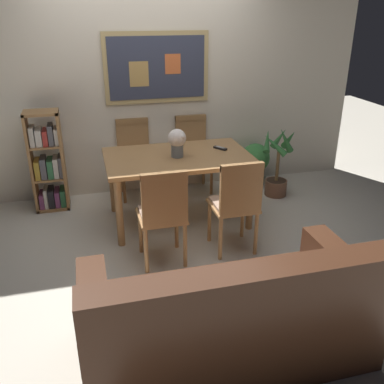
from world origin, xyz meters
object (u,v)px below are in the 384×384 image
dining_chair_near_left (163,210)px  flower_vase (177,141)px  dining_chair_far_right (193,147)px  dining_table (178,164)px  leather_couch (228,319)px  tv_remote (220,148)px  dining_chair_far_left (134,151)px  potted_palm (277,168)px  bookshelf (49,165)px  dining_chair_near_right (237,200)px  potted_ivy (255,162)px

dining_chair_near_left → flower_vase: bearing=68.5°
dining_chair_near_left → flower_vase: size_ratio=3.21×
dining_chair_far_right → dining_table: bearing=-114.5°
leather_couch → tv_remote: 2.21m
dining_chair_far_left → potted_palm: 1.71m
bookshelf → flower_vase: 1.52m
dining_chair_near_left → potted_palm: bearing=35.4°
leather_couch → dining_table: bearing=86.1°
dining_chair_far_left → tv_remote: 1.12m
dining_table → potted_palm: bearing=14.3°
flower_vase → dining_chair_far_left: bearing=111.4°
dining_chair_far_left → leather_couch: dining_chair_far_left is taller
dining_chair_far_left → dining_chair_near_right: 1.74m
tv_remote → dining_chair_near_left: bearing=-131.6°
bookshelf → flower_vase: bearing=-27.7°
leather_couch → potted_ivy: leather_couch is taller
potted_palm → bookshelf: bearing=172.9°
dining_chair_far_right → potted_palm: bearing=-27.0°
dining_chair_near_left → tv_remote: dining_chair_near_left is taller
potted_palm → tv_remote: 0.92m
potted_ivy → dining_chair_far_left: bearing=176.3°
leather_couch → potted_ivy: bearing=64.3°
dining_chair_near_right → dining_chair_near_left: same height
dining_table → dining_chair_far_left: dining_chair_far_left is taller
dining_chair_near_right → flower_vase: bearing=116.3°
dining_chair_near_right → flower_vase: 0.90m
dining_chair_far_left → leather_couch: size_ratio=0.51×
dining_chair_far_right → leather_couch: dining_chair_far_right is taller
dining_table → dining_chair_far_left: 0.89m
dining_chair_far_right → potted_ivy: bearing=-5.6°
leather_couch → flower_vase: 2.04m
dining_chair_near_left → tv_remote: 1.22m
potted_ivy → dining_table: bearing=-148.3°
bookshelf → flower_vase: bookshelf is taller
dining_chair_near_right → dining_chair_near_left: 0.67m
dining_chair_far_right → bookshelf: size_ratio=0.82×
dining_chair_far_left → dining_chair_near_left: 1.63m
dining_table → potted_ivy: 1.41m
dining_table → flower_vase: flower_vase is taller
dining_chair_far_left → tv_remote: size_ratio=5.90×
leather_couch → flower_vase: bearing=86.4°
dining_chair_near_left → potted_ivy: (1.48, 1.53, -0.24)m
dining_chair_near_right → tv_remote: dining_chair_near_right is taller
dining_chair_near_right → bookshelf: bookshelf is taller
potted_palm → dining_chair_near_right: bearing=-130.1°
dining_table → leather_couch: size_ratio=0.82×
dining_chair_far_right → bookshelf: bearing=-175.1°
dining_table → tv_remote: 0.50m
dining_chair_far_right → dining_chair_near_right: same height
flower_vase → potted_palm: bearing=15.5°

